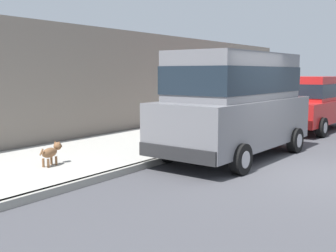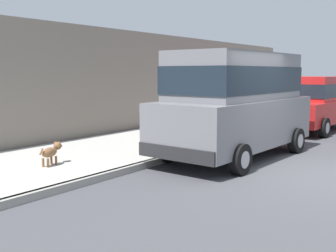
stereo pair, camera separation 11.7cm
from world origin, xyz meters
TOP-DOWN VIEW (x-y plane):
  - ground_plane at (0.00, 0.00)m, footprint 80.00×80.00m
  - curb at (-3.20, 0.00)m, footprint 0.16×64.00m
  - sidewalk at (-5.00, 0.00)m, footprint 3.60×64.00m
  - car_grey_van at (-2.15, 0.54)m, footprint 2.25×4.96m
  - car_red_sedan at (-2.18, 6.38)m, footprint 2.13×4.65m
  - dog_brown at (-4.54, -3.07)m, footprint 0.32×0.74m
  - building_facade at (-7.10, 4.14)m, footprint 0.50×20.00m

SIDE VIEW (x-z plane):
  - ground_plane at x=0.00m, z-range 0.00..0.00m
  - curb at x=-3.20m, z-range 0.00..0.14m
  - sidewalk at x=-5.00m, z-range 0.00..0.14m
  - dog_brown at x=-4.54m, z-range 0.18..0.67m
  - car_red_sedan at x=-2.18m, z-range 0.02..1.94m
  - car_grey_van at x=-2.15m, z-range 0.13..2.65m
  - building_facade at x=-7.10m, z-range 0.00..3.43m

